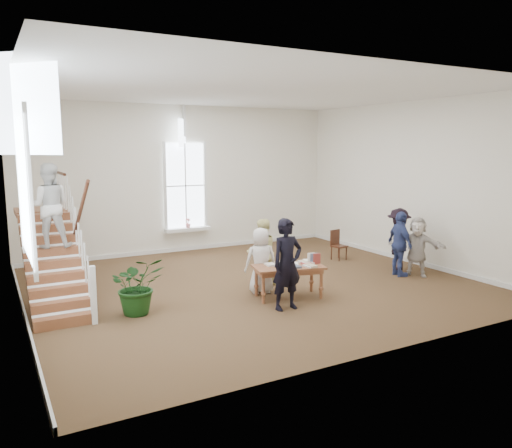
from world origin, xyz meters
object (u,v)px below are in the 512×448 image
elderly_woman (261,260)px  person_yellow (262,252)px  police_officer (287,264)px  woman_cluster_a (400,244)px  floor_plant (138,285)px  woman_cluster_b (398,240)px  woman_cluster_c (417,247)px  side_chair (337,243)px  library_table (290,269)px

elderly_woman → person_yellow: person_yellow is taller
police_officer → woman_cluster_a: (3.89, 0.85, -0.10)m
floor_plant → police_officer: bearing=-23.1°
woman_cluster_a → floor_plant: bearing=100.0°
person_yellow → woman_cluster_b: woman_cluster_b is taller
person_yellow → police_officer: bearing=71.4°
elderly_woman → woman_cluster_b: 4.18m
woman_cluster_b → woman_cluster_c: 0.65m
police_officer → person_yellow: (0.40, 1.75, -0.13)m
woman_cluster_b → elderly_woman: bearing=-35.2°
police_officer → side_chair: 4.84m
library_table → police_officer: bearing=-113.5°
floor_plant → woman_cluster_a: bearing=-2.7°
elderly_woman → floor_plant: 2.82m
police_officer → person_yellow: 1.80m
police_officer → floor_plant: bearing=154.8°
library_table → woman_cluster_b: 3.86m
police_officer → woman_cluster_c: (4.28, 0.65, -0.17)m
side_chair → person_yellow: bearing=-167.3°
floor_plant → woman_cluster_b: bearing=1.2°
woman_cluster_b → side_chair: size_ratio=1.92×
person_yellow → library_table: bearing=88.4°
person_yellow → woman_cluster_a: woman_cluster_a is taller
person_yellow → floor_plant: person_yellow is taller
woman_cluster_a → person_yellow: bearing=88.2°
woman_cluster_a → side_chair: (-0.21, 2.26, -0.35)m
library_table → elderly_woman: size_ratio=1.10×
woman_cluster_b → police_officer: bearing=-19.0°
library_table → woman_cluster_c: size_ratio=1.08×
person_yellow → woman_cluster_b: (3.88, -0.45, 0.03)m
person_yellow → woman_cluster_b: 3.90m
woman_cluster_a → floor_plant: (-6.60, 0.31, -0.25)m
library_table → person_yellow: size_ratio=1.02×
library_table → floor_plant: 3.23m
police_officer → woman_cluster_b: (4.28, 1.30, -0.10)m
police_officer → floor_plant: size_ratio=1.62×
woman_cluster_c → floor_plant: size_ratio=1.32×
library_table → elderly_woman: (-0.38, 0.60, 0.11)m
police_officer → woman_cluster_c: police_officer is taller
elderly_woman → side_chair: (3.58, 1.86, -0.27)m
police_officer → woman_cluster_c: 4.33m
police_officer → elderly_woman: 1.27m
library_table → police_officer: size_ratio=0.88×
woman_cluster_b → side_chair: bearing=-107.6°
woman_cluster_b → side_chair: (-0.60, 1.81, -0.36)m
police_officer → floor_plant: 2.97m
person_yellow → woman_cluster_b: bearing=167.6°
library_table → woman_cluster_b: woman_cluster_b is taller
woman_cluster_a → police_officer: bearing=115.0°
floor_plant → person_yellow: bearing=10.8°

